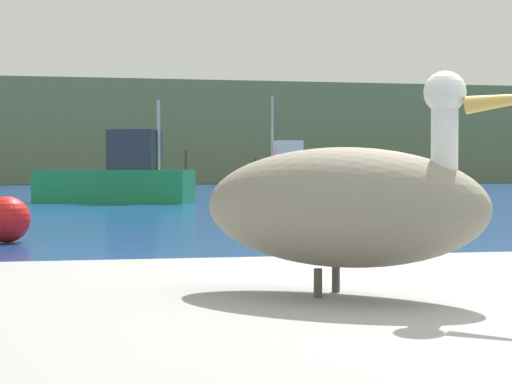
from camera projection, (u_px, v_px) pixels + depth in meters
name	position (u px, v px, depth m)	size (l,w,h in m)	color
hillside_backdrop	(112.00, 135.00, 76.99)	(140.00, 15.24, 8.61)	#6B7A51
pelican	(344.00, 205.00, 3.04)	(1.21, 1.05, 0.78)	gray
fishing_boat_green	(119.00, 178.00, 31.36)	(5.95, 3.74, 3.74)	#1E8C4C
fishing_boat_red	(298.00, 176.00, 45.02)	(5.27, 1.96, 5.04)	red
mooring_buoy	(7.00, 219.00, 14.45)	(0.78, 0.78, 0.78)	red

